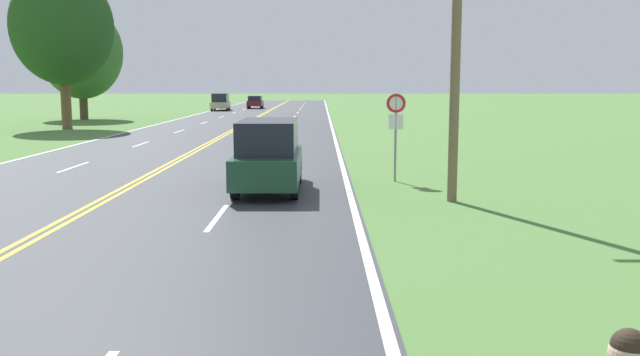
% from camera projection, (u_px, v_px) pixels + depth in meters
% --- Properties ---
extents(traffic_sign, '(0.60, 0.10, 2.65)m').
position_uv_depth(traffic_sign, '(396.00, 115.00, 20.11)').
color(traffic_sign, gray).
rests_on(traffic_sign, ground).
extents(utility_pole_midground, '(1.80, 0.24, 8.12)m').
position_uv_depth(utility_pole_midground, '(457.00, 30.00, 16.38)').
color(utility_pole_midground, brown).
rests_on(utility_pole_midground, ground).
extents(tree_behind_sign, '(6.58, 6.58, 9.24)m').
position_uv_depth(tree_behind_sign, '(82.00, 52.00, 54.83)').
color(tree_behind_sign, brown).
rests_on(tree_behind_sign, ground).
extents(tree_mid_treeline, '(6.41, 6.41, 10.21)m').
position_uv_depth(tree_mid_treeline, '(63.00, 27.00, 43.16)').
color(tree_mid_treeline, brown).
rests_on(tree_mid_treeline, ground).
extents(car_dark_green_van_approaching, '(1.71, 4.64, 1.94)m').
position_uv_depth(car_dark_green_van_approaching, '(269.00, 155.00, 18.51)').
color(car_dark_green_van_approaching, black).
rests_on(car_dark_green_van_approaching, ground).
extents(car_champagne_van_mid_near, '(2.06, 4.90, 1.85)m').
position_uv_depth(car_champagne_van_mid_near, '(221.00, 102.00, 73.78)').
color(car_champagne_van_mid_near, black).
rests_on(car_champagne_van_mid_near, ground).
extents(car_maroon_hatchback_mid_far, '(1.75, 3.84, 1.48)m').
position_uv_depth(car_maroon_hatchback_mid_far, '(256.00, 102.00, 79.69)').
color(car_maroon_hatchback_mid_far, black).
rests_on(car_maroon_hatchback_mid_far, ground).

